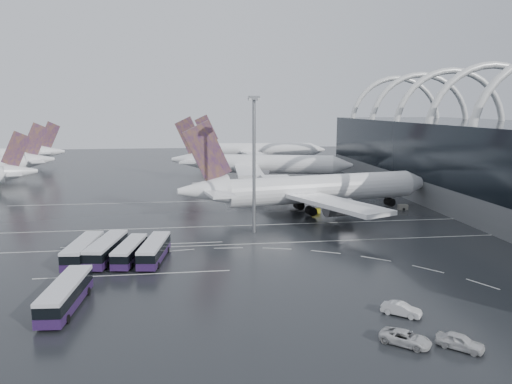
{
  "coord_description": "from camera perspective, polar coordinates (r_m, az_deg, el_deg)",
  "views": [
    {
      "loc": [
        -15.63,
        -86.94,
        24.02
      ],
      "look_at": [
        -2.31,
        11.45,
        7.0
      ],
      "focal_mm": 35.0,
      "sensor_mm": 36.0,
      "label": 1
    }
  ],
  "objects": [
    {
      "name": "van_curve_a",
      "position": [
        55.19,
        16.71,
        -15.68
      ],
      "size": [
        5.47,
        5.19,
        1.44
      ],
      "primitive_type": "imported",
      "rotation": [
        0.0,
        0.0,
        0.86
      ],
      "color": "silver",
      "rests_on": "ground"
    },
    {
      "name": "bus_row_near_a",
      "position": [
        83.23,
        -19.15,
        -6.32
      ],
      "size": [
        4.33,
        13.49,
        3.26
      ],
      "rotation": [
        0.0,
        0.0,
        1.47
      ],
      "color": "#22133D",
      "rests_on": "ground"
    },
    {
      "name": "gse_cart_belly_d",
      "position": [
        122.73,
        16.43,
        -1.67
      ],
      "size": [
        2.23,
        1.32,
        1.22
      ],
      "primitive_type": "cube",
      "color": "slate",
      "rests_on": "ground"
    },
    {
      "name": "van_curve_b",
      "position": [
        56.03,
        22.29,
        -15.53
      ],
      "size": [
        4.65,
        4.57,
        1.59
      ],
      "primitive_type": "imported",
      "rotation": [
        0.0,
        0.0,
        0.81
      ],
      "color": "silver",
      "rests_on": "ground"
    },
    {
      "name": "lane_marking_mid",
      "position": [
        103.01,
        1.24,
        -3.76
      ],
      "size": [
        120.0,
        0.25,
        0.01
      ],
      "primitive_type": "cube",
      "color": "silver",
      "rests_on": "ground"
    },
    {
      "name": "van_curve_c",
      "position": [
        61.97,
        16.26,
        -12.74
      ],
      "size": [
        4.56,
        4.05,
        1.5
      ],
      "primitive_type": "imported",
      "rotation": [
        0.0,
        0.0,
        0.91
      ],
      "color": "silver",
      "rests_on": "ground"
    },
    {
      "name": "lane_marking_near",
      "position": [
        89.64,
        2.63,
        -5.82
      ],
      "size": [
        120.0,
        0.25,
        0.01
      ],
      "primitive_type": "cube",
      "color": "silver",
      "rests_on": "ground"
    },
    {
      "name": "bus_row_near_c",
      "position": [
        81.36,
        -14.22,
        -6.56
      ],
      "size": [
        4.58,
        12.26,
        2.95
      ],
      "rotation": [
        0.0,
        0.0,
        1.41
      ],
      "color": "#22133D",
      "rests_on": "ground"
    },
    {
      "name": "bus_bay_line_south",
      "position": [
        75.36,
        -13.85,
        -9.15
      ],
      "size": [
        28.0,
        0.25,
        0.01
      ],
      "primitive_type": "cube",
      "color": "silver",
      "rests_on": "ground"
    },
    {
      "name": "gse_cart_belly_b",
      "position": [
        120.24,
        9.91,
        -1.66
      ],
      "size": [
        2.15,
        1.27,
        1.17
      ],
      "primitive_type": "cube",
      "color": "slate",
      "rests_on": "ground"
    },
    {
      "name": "ground",
      "position": [
        91.54,
        2.41,
        -5.49
      ],
      "size": [
        420.0,
        420.0,
        0.0
      ],
      "primitive_type": "plane",
      "color": "black",
      "rests_on": "ground"
    },
    {
      "name": "gse_cart_belly_c",
      "position": [
        114.94,
        6.84,
        -2.13
      ],
      "size": [
        1.96,
        1.16,
        1.07
      ],
      "primitive_type": "cube",
      "color": "yellow",
      "rests_on": "ground"
    },
    {
      "name": "bus_row_far_a",
      "position": [
        65.16,
        -20.93,
        -10.87
      ],
      "size": [
        4.0,
        13.59,
        3.3
      ],
      "rotation": [
        0.0,
        0.0,
        1.5
      ],
      "color": "#22133D",
      "rests_on": "ground"
    },
    {
      "name": "floodlight_mast",
      "position": [
        94.28,
        -0.23,
        5.06
      ],
      "size": [
        1.99,
        1.99,
        25.99
      ],
      "color": "gray",
      "rests_on": "ground"
    },
    {
      "name": "airliner_gate_b",
      "position": [
        164.37,
        0.17,
        3.16
      ],
      "size": [
        59.51,
        52.74,
        20.91
      ],
      "rotation": [
        0.0,
        0.0,
        -0.26
      ],
      "color": "white",
      "rests_on": "ground"
    },
    {
      "name": "bus_bay_line_north",
      "position": [
        90.58,
        -12.8,
        -5.89
      ],
      "size": [
        28.0,
        0.25,
        0.01
      ],
      "primitive_type": "cube",
      "color": "silver",
      "rests_on": "ground"
    },
    {
      "name": "bus_row_near_b",
      "position": [
        82.76,
        -16.71,
        -6.26
      ],
      "size": [
        5.19,
        13.72,
        3.3
      ],
      "rotation": [
        0.0,
        0.0,
        1.4
      ],
      "color": "#22133D",
      "rests_on": "ground"
    },
    {
      "name": "lane_marking_far",
      "position": [
        130.13,
        -0.68,
        -0.91
      ],
      "size": [
        120.0,
        0.25,
        0.01
      ],
      "primitive_type": "cube",
      "color": "silver",
      "rests_on": "ground"
    },
    {
      "name": "bus_row_near_d",
      "position": [
        80.76,
        -11.54,
        -6.5
      ],
      "size": [
        4.65,
        13.06,
        3.15
      ],
      "rotation": [
        0.0,
        0.0,
        1.43
      ],
      "color": "#22133D",
      "rests_on": "ground"
    },
    {
      "name": "airliner_gate_c",
      "position": [
        218.54,
        0.04,
        4.78
      ],
      "size": [
        58.24,
        53.41,
        20.74
      ],
      "rotation": [
        0.0,
        0.0,
        -0.11
      ],
      "color": "white",
      "rests_on": "ground"
    },
    {
      "name": "jet_remote_far",
      "position": [
        225.75,
        -26.05,
        3.83
      ],
      "size": [
        41.87,
        33.77,
        18.22
      ],
      "rotation": [
        0.0,
        0.0,
        3.24
      ],
      "color": "white",
      "rests_on": "ground"
    },
    {
      "name": "airliner_main",
      "position": [
        114.09,
        6.14,
        0.24
      ],
      "size": [
        62.52,
        54.0,
        21.27
      ],
      "rotation": [
        0.0,
        0.0,
        0.2
      ],
      "color": "white",
      "rests_on": "ground"
    }
  ]
}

